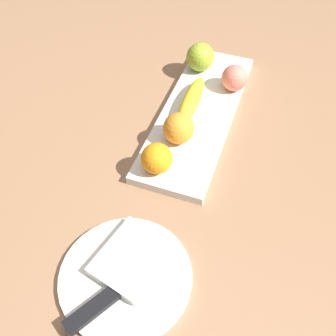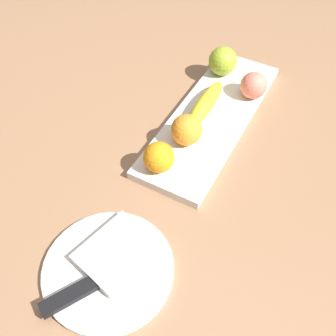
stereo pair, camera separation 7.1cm
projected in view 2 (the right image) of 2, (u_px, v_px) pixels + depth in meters
name	position (u px, v px, depth m)	size (l,w,h in m)	color
ground_plane	(226.00, 118.00, 0.86)	(2.40, 2.40, 0.00)	#966C4D
fruit_tray	(212.00, 117.00, 0.85)	(0.46, 0.15, 0.02)	white
apple	(223.00, 61.00, 0.91)	(0.07, 0.07, 0.07)	#95B12B
banana	(206.00, 104.00, 0.84)	(0.17, 0.04, 0.04)	yellow
orange_near_apple	(186.00, 130.00, 0.77)	(0.06, 0.06, 0.06)	orange
orange_near_banana	(159.00, 157.00, 0.72)	(0.06, 0.06, 0.06)	orange
peach	(254.00, 85.00, 0.86)	(0.06, 0.06, 0.06)	#EC7B66
dinner_plate	(108.00, 269.00, 0.63)	(0.21, 0.21, 0.01)	white
folded_napkin	(117.00, 252.00, 0.63)	(0.12, 0.10, 0.02)	white
knife	(79.00, 291.00, 0.59)	(0.17, 0.11, 0.01)	silver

